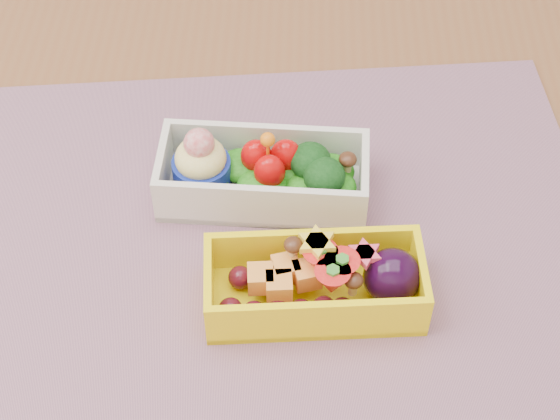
{
  "coord_description": "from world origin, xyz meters",
  "views": [
    {
      "loc": [
        0.03,
        -0.44,
        1.33
      ],
      "look_at": [
        0.02,
        0.02,
        0.79
      ],
      "focal_mm": 58.84,
      "sensor_mm": 36.0,
      "label": 1
    }
  ],
  "objects_px": {
    "table": "(258,332)",
    "placemat": "(271,245)",
    "bento_yellow": "(320,283)",
    "bento_white": "(262,174)"
  },
  "relations": [
    {
      "from": "table",
      "to": "bento_yellow",
      "type": "relative_size",
      "value": 7.12
    },
    {
      "from": "table",
      "to": "bento_yellow",
      "type": "distance_m",
      "value": 0.14
    },
    {
      "from": "placemat",
      "to": "bento_white",
      "type": "height_order",
      "value": "bento_white"
    },
    {
      "from": "placemat",
      "to": "bento_white",
      "type": "xyz_separation_m",
      "value": [
        -0.01,
        0.05,
        0.03
      ]
    },
    {
      "from": "table",
      "to": "placemat",
      "type": "distance_m",
      "value": 0.1
    },
    {
      "from": "placemat",
      "to": "bento_yellow",
      "type": "distance_m",
      "value": 0.07
    },
    {
      "from": "bento_white",
      "to": "bento_yellow",
      "type": "xyz_separation_m",
      "value": [
        0.05,
        -0.11,
        -0.0
      ]
    },
    {
      "from": "table",
      "to": "placemat",
      "type": "xyz_separation_m",
      "value": [
        0.01,
        0.02,
        0.1
      ]
    },
    {
      "from": "table",
      "to": "placemat",
      "type": "bearing_deg",
      "value": 58.03
    },
    {
      "from": "table",
      "to": "bento_yellow",
      "type": "height_order",
      "value": "bento_yellow"
    }
  ]
}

